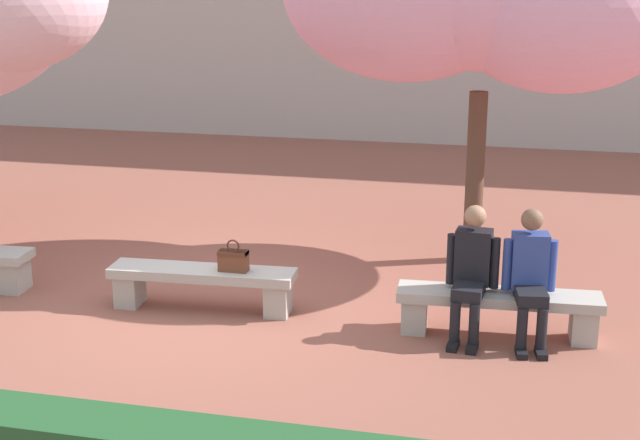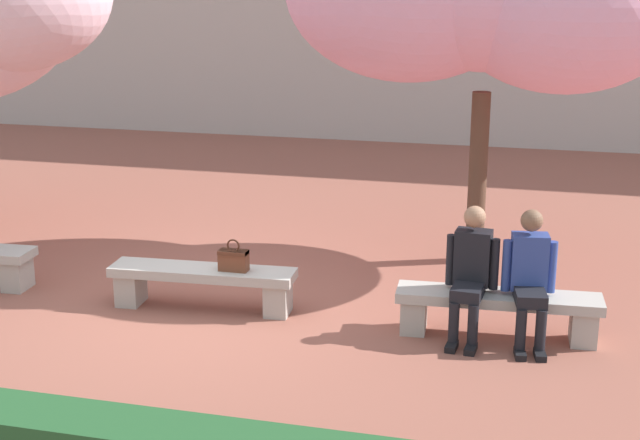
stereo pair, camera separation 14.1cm
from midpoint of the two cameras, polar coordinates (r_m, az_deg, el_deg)
The scene contains 6 objects.
ground_plane at distance 9.52m, azimuth -7.90°, elevation -5.66°, with size 100.00×100.00×0.00m, color #8E5142.
stone_bench_near_west at distance 9.41m, azimuth -7.97°, elevation -3.92°, with size 1.98×0.54×0.45m.
stone_bench_center at distance 8.82m, azimuth 10.90°, elevation -5.43°, with size 1.98×0.54×0.45m.
person_seated_left at distance 8.65m, azimuth 9.21°, elevation -3.02°, with size 0.51×0.70×1.29m.
person_seated_right at distance 8.63m, azimuth 12.85°, elevation -3.25°, with size 0.51×0.72×1.29m.
handbag at distance 9.21m, azimuth -6.01°, elevation -2.50°, with size 0.30×0.15×0.34m.
Camera 1 is at (3.22, -8.25, 3.46)m, focal length 50.00 mm.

